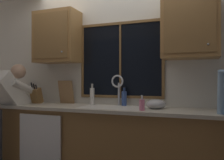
# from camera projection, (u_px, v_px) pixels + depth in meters

# --- Properties ---
(back_wall) EXTENTS (5.93, 0.12, 2.55)m
(back_wall) POSITION_uv_depth(u_px,v_px,m) (120.00, 79.00, 3.23)
(back_wall) COLOR silver
(back_wall) RESTS_ON floor
(window_glass) EXTENTS (1.10, 0.02, 0.95)m
(window_glass) POSITION_uv_depth(u_px,v_px,m) (121.00, 60.00, 3.15)
(window_glass) COLOR black
(window_frame_top) EXTENTS (1.17, 0.02, 0.04)m
(window_frame_top) POSITION_uv_depth(u_px,v_px,m) (120.00, 23.00, 3.15)
(window_frame_top) COLOR brown
(window_frame_bottom) EXTENTS (1.17, 0.02, 0.04)m
(window_frame_bottom) POSITION_uv_depth(u_px,v_px,m) (120.00, 97.00, 3.14)
(window_frame_bottom) COLOR brown
(window_frame_left) EXTENTS (0.03, 0.02, 0.95)m
(window_frame_left) POSITION_uv_depth(u_px,v_px,m) (83.00, 61.00, 3.34)
(window_frame_left) COLOR brown
(window_frame_right) EXTENTS (0.03, 0.02, 0.95)m
(window_frame_right) POSITION_uv_depth(u_px,v_px,m) (163.00, 58.00, 2.94)
(window_frame_right) COLOR brown
(window_mullion_center) EXTENTS (0.02, 0.02, 0.95)m
(window_mullion_center) POSITION_uv_depth(u_px,v_px,m) (120.00, 60.00, 3.14)
(window_mullion_center) COLOR brown
(lower_cabinet_run) EXTENTS (3.53, 0.58, 0.88)m
(lower_cabinet_run) POSITION_uv_depth(u_px,v_px,m) (111.00, 146.00, 2.90)
(lower_cabinet_run) COLOR olive
(lower_cabinet_run) RESTS_ON floor
(countertop) EXTENTS (3.59, 0.62, 0.04)m
(countertop) POSITION_uv_depth(u_px,v_px,m) (111.00, 109.00, 2.88)
(countertop) COLOR beige
(countertop) RESTS_ON lower_cabinet_run
(dishwasher_front) EXTENTS (0.60, 0.02, 0.74)m
(dishwasher_front) POSITION_uv_depth(u_px,v_px,m) (40.00, 145.00, 2.89)
(dishwasher_front) COLOR white
(upper_cabinet_left) EXTENTS (0.63, 0.36, 0.72)m
(upper_cabinet_left) POSITION_uv_depth(u_px,v_px,m) (57.00, 37.00, 3.32)
(upper_cabinet_left) COLOR #9E703D
(upper_cabinet_right) EXTENTS (0.63, 0.36, 0.72)m
(upper_cabinet_right) POSITION_uv_depth(u_px,v_px,m) (190.00, 27.00, 2.69)
(upper_cabinet_right) COLOR #9E703D
(sink) EXTENTS (0.80, 0.46, 0.21)m
(sink) POSITION_uv_depth(u_px,v_px,m) (113.00, 115.00, 2.88)
(sink) COLOR white
(sink) RESTS_ON lower_cabinet_run
(faucet) EXTENTS (0.18, 0.09, 0.40)m
(faucet) POSITION_uv_depth(u_px,v_px,m) (118.00, 86.00, 3.05)
(faucet) COLOR silver
(faucet) RESTS_ON countertop
(person_standing) EXTENTS (0.53, 0.72, 1.49)m
(person_standing) POSITION_uv_depth(u_px,v_px,m) (3.00, 104.00, 3.14)
(person_standing) COLOR #262628
(person_standing) RESTS_ON floor
(knife_block) EXTENTS (0.12, 0.18, 0.32)m
(knife_block) POSITION_uv_depth(u_px,v_px,m) (36.00, 96.00, 3.38)
(knife_block) COLOR brown
(knife_block) RESTS_ON countertop
(cutting_board) EXTENTS (0.22, 0.09, 0.33)m
(cutting_board) POSITION_uv_depth(u_px,v_px,m) (66.00, 92.00, 3.36)
(cutting_board) COLOR #997047
(cutting_board) RESTS_ON countertop
(mixing_bowl) EXTENTS (0.23, 0.23, 0.11)m
(mixing_bowl) POSITION_uv_depth(u_px,v_px,m) (156.00, 104.00, 2.74)
(mixing_bowl) COLOR #B7B7BC
(mixing_bowl) RESTS_ON countertop
(soap_dispenser) EXTENTS (0.06, 0.07, 0.17)m
(soap_dispenser) POSITION_uv_depth(u_px,v_px,m) (142.00, 105.00, 2.57)
(soap_dispenser) COLOR pink
(soap_dispenser) RESTS_ON countertop
(bottle_green_glass) EXTENTS (0.07, 0.07, 0.25)m
(bottle_green_glass) POSITION_uv_depth(u_px,v_px,m) (124.00, 98.00, 3.05)
(bottle_green_glass) COLOR #334C8C
(bottle_green_glass) RESTS_ON countertop
(bottle_tall_clear) EXTENTS (0.06, 0.06, 0.30)m
(bottle_tall_clear) POSITION_uv_depth(u_px,v_px,m) (92.00, 96.00, 3.16)
(bottle_tall_clear) COLOR silver
(bottle_tall_clear) RESTS_ON countertop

